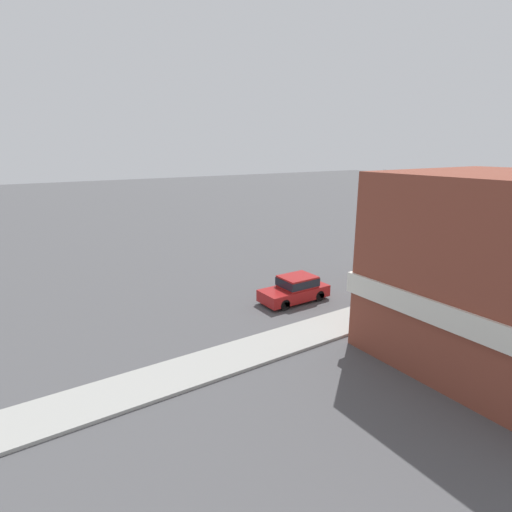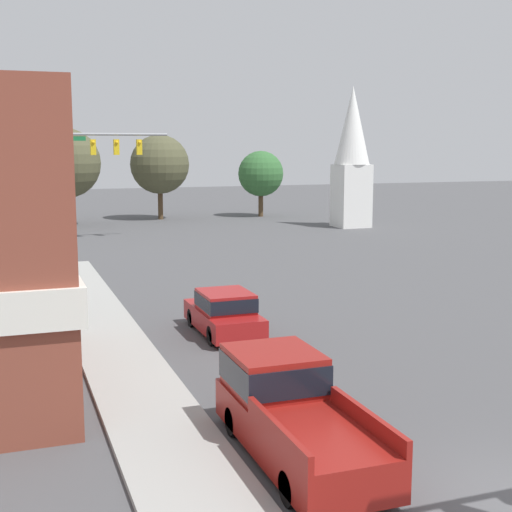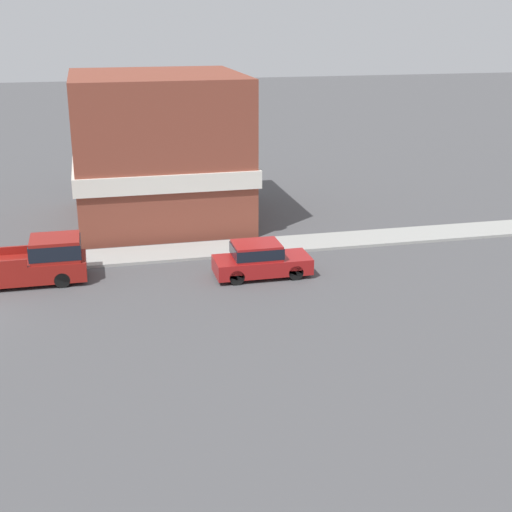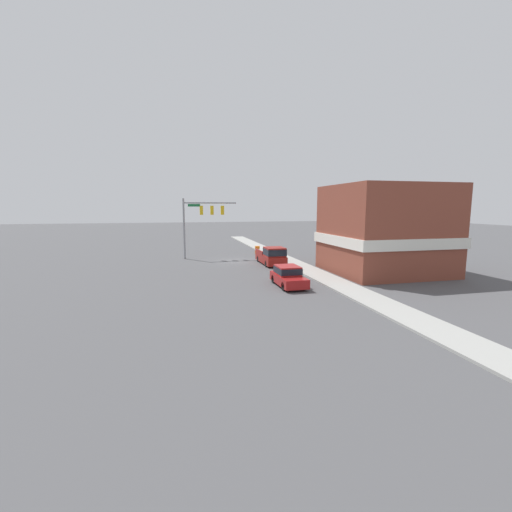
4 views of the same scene
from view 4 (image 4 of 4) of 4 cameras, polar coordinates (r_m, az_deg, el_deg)
The scene contains 7 objects.
ground_plane at distance 38.49m, azimuth -3.51°, elevation -0.82°, with size 200.00×200.00×0.00m, color #4C4C4F.
sidewalk_curb at distance 39.86m, azimuth 4.58°, elevation -0.42°, with size 2.40×60.00×0.14m.
near_signal_assembly at distance 40.49m, azimuth -9.02°, elevation 6.78°, with size 6.20×0.49×6.99m.
car_lead at distance 26.32m, azimuth 5.39°, elevation -3.29°, with size 1.79×4.20×1.54m.
pickup_truck_parked at distance 35.72m, azimuth 2.68°, elevation 0.02°, with size 2.00×5.42×1.95m.
construction_barrel at distance 44.42m, azimuth 0.22°, elevation 1.04°, with size 0.63×0.63×0.97m.
corner_brick_building at distance 33.45m, azimuth 20.68°, elevation 4.00°, with size 9.84×9.28×7.96m.
Camera 4 is at (6.63, 37.44, 6.01)m, focal length 24.00 mm.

